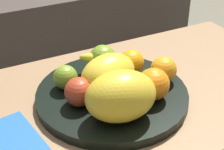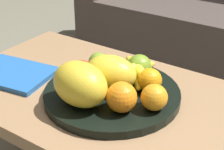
% 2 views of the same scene
% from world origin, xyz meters
% --- Properties ---
extents(coffee_table, '(1.09, 0.57, 0.43)m').
position_xyz_m(coffee_table, '(0.00, 0.00, 0.38)').
color(coffee_table, '#94704C').
rests_on(coffee_table, ground_plane).
extents(fruit_bowl, '(0.40, 0.40, 0.03)m').
position_xyz_m(fruit_bowl, '(-0.03, -0.01, 0.44)').
color(fruit_bowl, black).
rests_on(fruit_bowl, coffee_table).
extents(melon_large_front, '(0.17, 0.13, 0.10)m').
position_xyz_m(melon_large_front, '(-0.03, 0.00, 0.50)').
color(melon_large_front, yellow).
rests_on(melon_large_front, fruit_bowl).
extents(melon_smaller_beside, '(0.18, 0.14, 0.12)m').
position_xyz_m(melon_smaller_beside, '(-0.06, -0.11, 0.51)').
color(melon_smaller_beside, yellow).
rests_on(melon_smaller_beside, fruit_bowl).
extents(orange_front, '(0.07, 0.07, 0.07)m').
position_xyz_m(orange_front, '(0.06, 0.05, 0.49)').
color(orange_front, orange).
rests_on(orange_front, fruit_bowl).
extents(orange_left, '(0.07, 0.07, 0.07)m').
position_xyz_m(orange_left, '(0.12, -0.02, 0.49)').
color(orange_left, orange).
rests_on(orange_left, fruit_bowl).
extents(orange_right, '(0.08, 0.08, 0.08)m').
position_xyz_m(orange_right, '(0.05, -0.08, 0.49)').
color(orange_right, orange).
rests_on(orange_right, fruit_bowl).
extents(apple_front, '(0.06, 0.06, 0.06)m').
position_xyz_m(apple_front, '(-0.13, 0.07, 0.48)').
color(apple_front, olive).
rests_on(apple_front, fruit_bowl).
extents(apple_left, '(0.07, 0.07, 0.07)m').
position_xyz_m(apple_left, '(-0.12, -0.02, 0.49)').
color(apple_left, '#BA3E24').
rests_on(apple_left, fruit_bowl).
extents(apple_right, '(0.08, 0.08, 0.08)m').
position_xyz_m(apple_right, '(0.00, 0.10, 0.49)').
color(apple_right, olive).
rests_on(apple_right, fruit_bowl).
extents(banana_bunch, '(0.15, 0.15, 0.06)m').
position_xyz_m(banana_bunch, '(0.00, 0.08, 0.48)').
color(banana_bunch, yellow).
rests_on(banana_bunch, fruit_bowl).
extents(magazine, '(0.28, 0.22, 0.02)m').
position_xyz_m(magazine, '(-0.37, -0.08, 0.43)').
color(magazine, '#2561AF').
rests_on(magazine, coffee_table).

